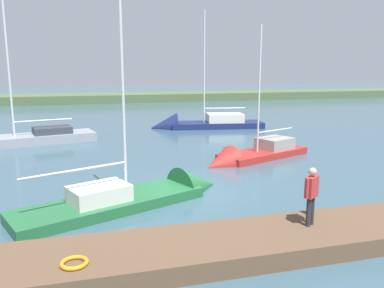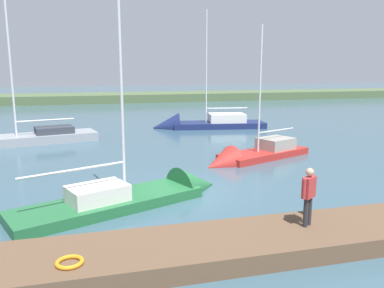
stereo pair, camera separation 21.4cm
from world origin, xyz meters
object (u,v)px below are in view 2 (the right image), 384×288
sailboat_inner_slip (199,126)px  sailboat_outer_mooring (249,158)px  mooring_post_near (309,205)px  sailboat_far_right (146,197)px  life_ring_buoy (70,262)px  sailboat_mid_channel (8,142)px  person_on_dock (309,193)px

sailboat_inner_slip → sailboat_outer_mooring: bearing=96.2°
sailboat_inner_slip → sailboat_outer_mooring: size_ratio=1.32×
mooring_post_near → sailboat_inner_slip: (-2.46, -21.52, -0.68)m
sailboat_far_right → mooring_post_near: bearing=-65.3°
sailboat_far_right → life_ring_buoy: bearing=-137.5°
sailboat_outer_mooring → mooring_post_near: bearing=55.6°
sailboat_mid_channel → sailboat_inner_slip: bearing=-177.1°
mooring_post_near → life_ring_buoy: bearing=10.9°
mooring_post_near → sailboat_outer_mooring: (-2.00, -9.36, -0.74)m
sailboat_inner_slip → sailboat_outer_mooring: (0.47, 12.16, -0.06)m
life_ring_buoy → sailboat_inner_slip: bearing=-112.6°
life_ring_buoy → sailboat_inner_slip: 24.77m
sailboat_inner_slip → sailboat_far_right: sailboat_inner_slip is taller
sailboat_inner_slip → sailboat_mid_channel: bearing=24.2°
mooring_post_near → sailboat_outer_mooring: size_ratio=0.08×
mooring_post_near → life_ring_buoy: 7.18m
life_ring_buoy → person_on_dock: (-6.56, -0.63, 0.95)m
life_ring_buoy → sailboat_mid_channel: sailboat_mid_channel is taller
sailboat_inner_slip → sailboat_far_right: (6.97, 17.37, -0.07)m
life_ring_buoy → sailboat_far_right: (-2.53, -5.50, -0.46)m
sailboat_outer_mooring → person_on_dock: sailboat_outer_mooring is taller
sailboat_inner_slip → sailboat_far_right: bearing=76.5°
sailboat_outer_mooring → sailboat_far_right: (6.51, 5.21, -0.01)m
life_ring_buoy → sailboat_outer_mooring: (-9.04, -10.71, -0.45)m
mooring_post_near → sailboat_far_right: bearing=-42.6°
sailboat_far_right → sailboat_outer_mooring: bearing=15.9°
sailboat_outer_mooring → sailboat_mid_channel: 16.02m
person_on_dock → sailboat_inner_slip: bearing=-39.9°
mooring_post_near → sailboat_mid_channel: bearing=-55.9°
sailboat_mid_channel → person_on_dock: 21.47m
sailboat_outer_mooring → person_on_dock: bearing=53.9°
mooring_post_near → life_ring_buoy: size_ratio=1.04×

